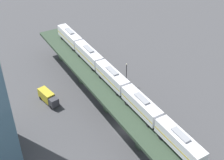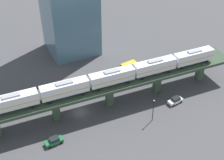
{
  "view_description": "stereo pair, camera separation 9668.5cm",
  "coord_description": "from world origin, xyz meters",
  "px_view_note": "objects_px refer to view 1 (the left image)",
  "views": [
    {
      "loc": [
        32.95,
        44.36,
        53.56
      ],
      "look_at": [
        -1.8,
        -8.63,
        9.11
      ],
      "focal_mm": 50.0,
      "sensor_mm": 36.0,
      "label": 1
    },
    {
      "loc": [
        -60.6,
        20.08,
        56.42
      ],
      "look_at": [
        -1.8,
        -8.63,
        9.11
      ],
      "focal_mm": 50.0,
      "sensor_mm": 36.0,
      "label": 2
    }
  ],
  "objects_px": {
    "subway_train": "(112,77)",
    "street_car_green": "(178,139)",
    "street_car_white": "(100,69)",
    "delivery_truck": "(48,97)",
    "street_lamp": "(126,72)"
  },
  "relations": [
    {
      "from": "subway_train",
      "to": "street_car_white",
      "type": "xyz_separation_m",
      "value": [
        -6.3,
        -16.63,
        -9.21
      ]
    },
    {
      "from": "subway_train",
      "to": "street_car_green",
      "type": "relative_size",
      "value": 13.86
    },
    {
      "from": "street_car_green",
      "to": "street_car_white",
      "type": "relative_size",
      "value": 0.98
    },
    {
      "from": "street_car_green",
      "to": "street_car_white",
      "type": "xyz_separation_m",
      "value": [
        -0.19,
        -35.06,
        0.0
      ]
    },
    {
      "from": "subway_train",
      "to": "street_lamp",
      "type": "distance_m",
      "value": 13.31
    },
    {
      "from": "subway_train",
      "to": "delivery_truck",
      "type": "xyz_separation_m",
      "value": [
        12.99,
        -11.51,
        -8.39
      ]
    },
    {
      "from": "subway_train",
      "to": "street_lamp",
      "type": "height_order",
      "value": "subway_train"
    },
    {
      "from": "street_car_white",
      "to": "street_lamp",
      "type": "bearing_deg",
      "value": 108.73
    },
    {
      "from": "subway_train",
      "to": "street_lamp",
      "type": "relative_size",
      "value": 9.0
    },
    {
      "from": "subway_train",
      "to": "street_car_white",
      "type": "relative_size",
      "value": 13.6
    },
    {
      "from": "street_car_green",
      "to": "subway_train",
      "type": "bearing_deg",
      "value": -71.66
    },
    {
      "from": "subway_train",
      "to": "street_car_green",
      "type": "xyz_separation_m",
      "value": [
        -6.11,
        18.43,
        -9.21
      ]
    },
    {
      "from": "street_car_green",
      "to": "delivery_truck",
      "type": "distance_m",
      "value": 35.53
    },
    {
      "from": "street_car_white",
      "to": "delivery_truck",
      "type": "bearing_deg",
      "value": 14.86
    },
    {
      "from": "street_car_white",
      "to": "delivery_truck",
      "type": "xyz_separation_m",
      "value": [
        19.29,
        5.12,
        0.82
      ]
    }
  ]
}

